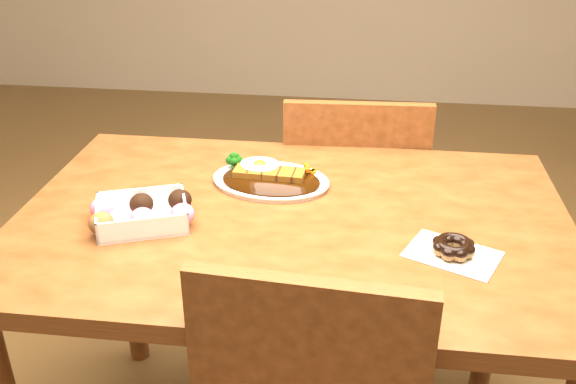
# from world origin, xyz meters

# --- Properties ---
(table) EXTENTS (1.20, 0.80, 0.75)m
(table) POSITION_xyz_m (0.00, 0.00, 0.65)
(table) COLOR #542C10
(table) RESTS_ON ground
(chair_far) EXTENTS (0.44, 0.44, 0.87)m
(chair_far) POSITION_xyz_m (0.12, 0.53, 0.48)
(chair_far) COLOR #542C10
(chair_far) RESTS_ON ground
(katsu_curry_plate) EXTENTS (0.30, 0.23, 0.06)m
(katsu_curry_plate) POSITION_xyz_m (-0.07, 0.15, 0.76)
(katsu_curry_plate) COLOR white
(katsu_curry_plate) RESTS_ON table
(donut_box) EXTENTS (0.23, 0.20, 0.05)m
(donut_box) POSITION_xyz_m (-0.31, -0.08, 0.78)
(donut_box) COLOR white
(donut_box) RESTS_ON table
(pon_de_ring) EXTENTS (0.21, 0.18, 0.03)m
(pon_de_ring) POSITION_xyz_m (0.33, -0.12, 0.77)
(pon_de_ring) COLOR silver
(pon_de_ring) RESTS_ON table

